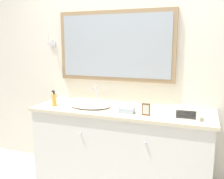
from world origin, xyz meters
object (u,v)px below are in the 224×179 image
object	(u,v)px
appliance_box	(186,113)
picture_frame	(146,109)
soap_bottle	(54,100)
sink_basin	(90,105)

from	to	relation	value
appliance_box	picture_frame	distance (m)	0.37
soap_bottle	picture_frame	bearing A→B (deg)	-1.79
appliance_box	sink_basin	bearing A→B (deg)	173.96
sink_basin	picture_frame	bearing A→B (deg)	-11.94
soap_bottle	picture_frame	world-z (taller)	soap_bottle
appliance_box	picture_frame	xyz separation A→B (m)	(-0.37, -0.03, 0.01)
appliance_box	soap_bottle	bearing A→B (deg)	179.88
soap_bottle	picture_frame	xyz separation A→B (m)	(1.03, -0.03, -0.01)
soap_bottle	picture_frame	distance (m)	1.03
soap_bottle	appliance_box	bearing A→B (deg)	-0.12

